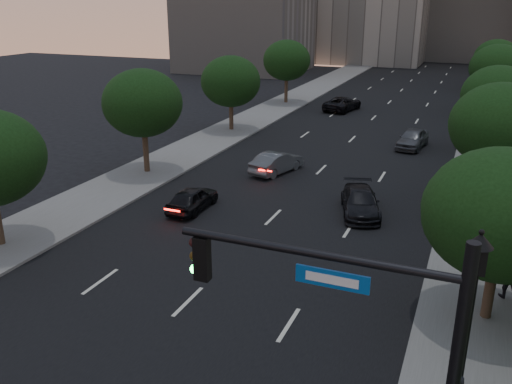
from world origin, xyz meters
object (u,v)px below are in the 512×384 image
at_px(sedan_far_left, 343,104).
at_px(sedan_near_right, 360,202).
at_px(pedestrian_b, 509,274).
at_px(sedan_near_left, 192,199).
at_px(street_lamp, 466,338).
at_px(pedestrian_c, 460,206).
at_px(sedan_far_right, 413,139).
at_px(sedan_mid_left, 277,162).

xyz_separation_m(sedan_far_left, sedan_near_right, (7.69, -27.14, -0.06)).
height_order(sedan_far_left, pedestrian_b, pedestrian_b).
bearing_deg(sedan_near_left, street_lamp, 141.53).
xyz_separation_m(street_lamp, pedestrian_c, (-0.69, 14.15, -1.57)).
bearing_deg(sedan_far_right, sedan_mid_left, -119.80).
bearing_deg(sedan_near_right, pedestrian_b, -60.77).
height_order(sedan_far_right, pedestrian_c, pedestrian_c).
height_order(street_lamp, pedestrian_b, street_lamp).
height_order(sedan_mid_left, sedan_near_right, sedan_mid_left).
distance_m(sedan_mid_left, pedestrian_b, 17.81).
xyz_separation_m(sedan_mid_left, pedestrian_c, (11.42, -4.76, 0.37)).
bearing_deg(sedan_mid_left, sedan_far_left, -71.14).
distance_m(sedan_far_right, pedestrian_c, 15.09).
bearing_deg(sedan_mid_left, street_lamp, 138.55).
bearing_deg(pedestrian_c, sedan_near_right, -7.33).
relative_size(street_lamp, sedan_near_left, 1.48).
bearing_deg(sedan_far_left, street_lamp, 119.17).
bearing_deg(sedan_far_left, sedan_near_right, 117.09).
height_order(street_lamp, pedestrian_c, street_lamp).
distance_m(street_lamp, sedan_mid_left, 22.54).
distance_m(pedestrian_b, pedestrian_c, 7.15).
bearing_deg(sedan_near_left, sedan_near_right, -161.27).
bearing_deg(street_lamp, sedan_mid_left, 122.63).
bearing_deg(pedestrian_b, sedan_far_right, -73.34).
bearing_deg(pedestrian_b, sedan_far_left, -65.98).
bearing_deg(sedan_near_left, sedan_far_left, -91.73).
bearing_deg(pedestrian_c, sedan_mid_left, -33.32).
relative_size(sedan_near_left, pedestrian_b, 2.02).
relative_size(sedan_far_left, sedan_far_right, 1.19).
relative_size(sedan_far_right, pedestrian_c, 2.36).
xyz_separation_m(sedan_near_left, sedan_far_left, (0.73, 30.05, 0.07)).
relative_size(street_lamp, sedan_far_left, 1.09).
bearing_deg(sedan_near_right, sedan_near_left, -178.38).
distance_m(street_lamp, sedan_far_right, 29.14).
bearing_deg(sedan_mid_left, sedan_near_right, 158.34).
xyz_separation_m(sedan_near_left, sedan_far_right, (9.19, 17.72, 0.09)).
relative_size(sedan_near_right, pedestrian_b, 2.41).
bearing_deg(sedan_far_right, sedan_near_right, -85.90).
relative_size(sedan_mid_left, sedan_far_left, 0.82).
distance_m(sedan_far_left, sedan_far_right, 14.96).
height_order(sedan_near_left, sedan_mid_left, sedan_mid_left).
distance_m(sedan_mid_left, sedan_near_right, 8.27).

